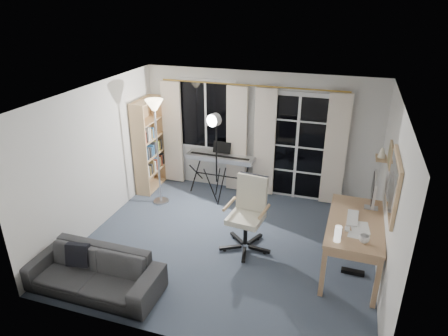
{
  "coord_description": "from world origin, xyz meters",
  "views": [
    {
      "loc": [
        1.6,
        -5.11,
        3.69
      ],
      "look_at": [
        -0.16,
        0.35,
        1.16
      ],
      "focal_mm": 32.0,
      "sensor_mm": 36.0,
      "label": 1
    }
  ],
  "objects_px": {
    "torchiere_lamp": "(155,121)",
    "studio_light": "(214,131)",
    "office_chair": "(249,207)",
    "monitor": "(374,190)",
    "mug": "(364,238)",
    "keyboard_piano": "(220,158)",
    "bookshelf": "(148,147)",
    "sofa": "(91,266)",
    "desk": "(355,227)"
  },
  "relations": [
    {
      "from": "monitor",
      "to": "mug",
      "type": "height_order",
      "value": "monitor"
    },
    {
      "from": "desk",
      "to": "sofa",
      "type": "xyz_separation_m",
      "value": [
        -3.28,
        -1.51,
        -0.33
      ]
    },
    {
      "from": "torchiere_lamp",
      "to": "keyboard_piano",
      "type": "xyz_separation_m",
      "value": [
        0.96,
        0.74,
        -0.88
      ]
    },
    {
      "from": "torchiere_lamp",
      "to": "sofa",
      "type": "distance_m",
      "value": 2.81
    },
    {
      "from": "keyboard_piano",
      "to": "mug",
      "type": "height_order",
      "value": "keyboard_piano"
    },
    {
      "from": "office_chair",
      "to": "sofa",
      "type": "height_order",
      "value": "office_chair"
    },
    {
      "from": "bookshelf",
      "to": "sofa",
      "type": "bearing_deg",
      "value": -78.34
    },
    {
      "from": "mug",
      "to": "monitor",
      "type": "bearing_deg",
      "value": 84.22
    },
    {
      "from": "keyboard_piano",
      "to": "monitor",
      "type": "xyz_separation_m",
      "value": [
        2.75,
        -1.29,
        0.37
      ]
    },
    {
      "from": "office_chair",
      "to": "studio_light",
      "type": "bearing_deg",
      "value": 135.81
    },
    {
      "from": "studio_light",
      "to": "mug",
      "type": "height_order",
      "value": "studio_light"
    },
    {
      "from": "keyboard_piano",
      "to": "office_chair",
      "type": "xyz_separation_m",
      "value": [
        0.99,
        -1.58,
        -0.05
      ]
    },
    {
      "from": "studio_light",
      "to": "desk",
      "type": "xyz_separation_m",
      "value": [
        2.53,
        -1.34,
        -0.73
      ]
    },
    {
      "from": "desk",
      "to": "office_chair",
      "type": "bearing_deg",
      "value": 175.76
    },
    {
      "from": "bookshelf",
      "to": "studio_light",
      "type": "bearing_deg",
      "value": -8.76
    },
    {
      "from": "studio_light",
      "to": "office_chair",
      "type": "xyz_separation_m",
      "value": [
        0.97,
        -1.18,
        -0.75
      ]
    },
    {
      "from": "torchiere_lamp",
      "to": "studio_light",
      "type": "xyz_separation_m",
      "value": [
        0.98,
        0.34,
        -0.18
      ]
    },
    {
      "from": "torchiere_lamp",
      "to": "office_chair",
      "type": "bearing_deg",
      "value": -23.36
    },
    {
      "from": "bookshelf",
      "to": "mug",
      "type": "xyz_separation_m",
      "value": [
        4.1,
        -2.02,
        -0.01
      ]
    },
    {
      "from": "keyboard_piano",
      "to": "mug",
      "type": "xyz_separation_m",
      "value": [
        2.66,
        -2.24,
        0.13
      ]
    },
    {
      "from": "mug",
      "to": "sofa",
      "type": "bearing_deg",
      "value": -163.37
    },
    {
      "from": "keyboard_piano",
      "to": "office_chair",
      "type": "distance_m",
      "value": 1.87
    },
    {
      "from": "bookshelf",
      "to": "torchiere_lamp",
      "type": "height_order",
      "value": "torchiere_lamp"
    },
    {
      "from": "bookshelf",
      "to": "office_chair",
      "type": "relative_size",
      "value": 1.59
    },
    {
      "from": "torchiere_lamp",
      "to": "studio_light",
      "type": "relative_size",
      "value": 1.12
    },
    {
      "from": "keyboard_piano",
      "to": "desk",
      "type": "xyz_separation_m",
      "value": [
        2.56,
        -1.74,
        -0.03
      ]
    },
    {
      "from": "office_chair",
      "to": "bookshelf",
      "type": "bearing_deg",
      "value": 157.35
    },
    {
      "from": "bookshelf",
      "to": "torchiere_lamp",
      "type": "bearing_deg",
      "value": -48.51
    },
    {
      "from": "desk",
      "to": "studio_light",
      "type": "bearing_deg",
      "value": 153.52
    },
    {
      "from": "keyboard_piano",
      "to": "desk",
      "type": "relative_size",
      "value": 0.89
    },
    {
      "from": "torchiere_lamp",
      "to": "sofa",
      "type": "height_order",
      "value": "torchiere_lamp"
    },
    {
      "from": "bookshelf",
      "to": "monitor",
      "type": "xyz_separation_m",
      "value": [
        4.2,
        -1.07,
        0.23
      ]
    },
    {
      "from": "office_chair",
      "to": "torchiere_lamp",
      "type": "bearing_deg",
      "value": 163.18
    },
    {
      "from": "monitor",
      "to": "sofa",
      "type": "bearing_deg",
      "value": -149.22
    },
    {
      "from": "mug",
      "to": "bookshelf",
      "type": "bearing_deg",
      "value": 153.81
    },
    {
      "from": "keyboard_piano",
      "to": "office_chair",
      "type": "height_order",
      "value": "office_chair"
    },
    {
      "from": "mug",
      "to": "desk",
      "type": "bearing_deg",
      "value": 101.31
    },
    {
      "from": "office_chair",
      "to": "monitor",
      "type": "xyz_separation_m",
      "value": [
        1.76,
        0.3,
        0.42
      ]
    },
    {
      "from": "mug",
      "to": "sofa",
      "type": "relative_size",
      "value": 0.07
    },
    {
      "from": "bookshelf",
      "to": "mug",
      "type": "height_order",
      "value": "bookshelf"
    },
    {
      "from": "bookshelf",
      "to": "keyboard_piano",
      "type": "distance_m",
      "value": 1.47
    },
    {
      "from": "bookshelf",
      "to": "mug",
      "type": "distance_m",
      "value": 4.57
    },
    {
      "from": "office_chair",
      "to": "desk",
      "type": "xyz_separation_m",
      "value": [
        1.56,
        -0.15,
        0.02
      ]
    },
    {
      "from": "desk",
      "to": "torchiere_lamp",
      "type": "bearing_deg",
      "value": 165.54
    },
    {
      "from": "office_chair",
      "to": "desk",
      "type": "distance_m",
      "value": 1.57
    },
    {
      "from": "torchiere_lamp",
      "to": "studio_light",
      "type": "bearing_deg",
      "value": 19.03
    },
    {
      "from": "monitor",
      "to": "sofa",
      "type": "distance_m",
      "value": 4.06
    },
    {
      "from": "desk",
      "to": "sofa",
      "type": "relative_size",
      "value": 0.81
    },
    {
      "from": "monitor",
      "to": "sofa",
      "type": "xyz_separation_m",
      "value": [
        -3.48,
        -1.96,
        -0.74
      ]
    },
    {
      "from": "bookshelf",
      "to": "sofa",
      "type": "relative_size",
      "value": 0.98
    }
  ]
}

